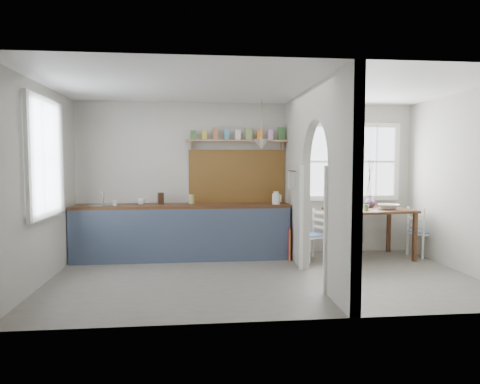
{
  "coord_description": "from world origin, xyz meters",
  "views": [
    {
      "loc": [
        -0.92,
        -5.72,
        1.59
      ],
      "look_at": [
        -0.3,
        0.23,
        1.17
      ],
      "focal_mm": 32.0,
      "sensor_mm": 36.0,
      "label": 1
    }
  ],
  "objects": [
    {
      "name": "floor",
      "position": [
        0.0,
        0.0,
        0.0
      ],
      "size": [
        5.8,
        3.2,
        0.01
      ],
      "primitive_type": "cube",
      "color": "gray",
      "rests_on": "ground"
    },
    {
      "name": "ceiling",
      "position": [
        0.0,
        0.0,
        2.6
      ],
      "size": [
        5.8,
        3.2,
        0.01
      ],
      "primitive_type": "cube",
      "color": "#BBB8AA",
      "rests_on": "walls"
    },
    {
      "name": "walls",
      "position": [
        0.0,
        0.0,
        1.3
      ],
      "size": [
        5.81,
        3.21,
        2.6
      ],
      "color": "#BBB8AA",
      "rests_on": "floor"
    },
    {
      "name": "partition",
      "position": [
        0.7,
        0.06,
        1.45
      ],
      "size": [
        0.12,
        3.2,
        2.6
      ],
      "color": "#BBB8AA",
      "rests_on": "floor"
    },
    {
      "name": "kitchen_window",
      "position": [
        -2.87,
        0.0,
        1.65
      ],
      "size": [
        0.1,
        1.16,
        1.5
      ],
      "primitive_type": null,
      "color": "white",
      "rests_on": "walls"
    },
    {
      "name": "nook_window",
      "position": [
        1.8,
        1.56,
        1.6
      ],
      "size": [
        1.76,
        0.1,
        1.3
      ],
      "primitive_type": null,
      "color": "white",
      "rests_on": "walls"
    },
    {
      "name": "counter",
      "position": [
        -1.13,
        1.33,
        0.46
      ],
      "size": [
        3.5,
        0.6,
        0.9
      ],
      "color": "#4E3019",
      "rests_on": "floor"
    },
    {
      "name": "sink",
      "position": [
        -2.43,
        1.3,
        0.89
      ],
      "size": [
        0.4,
        0.4,
        0.02
      ],
      "primitive_type": "cylinder",
      "color": "silver",
      "rests_on": "counter"
    },
    {
      "name": "backsplash",
      "position": [
        -0.2,
        1.58,
        1.35
      ],
      "size": [
        1.65,
        0.03,
        0.9
      ],
      "primitive_type": "cube",
      "color": "brown",
      "rests_on": "walls"
    },
    {
      "name": "shelf",
      "position": [
        -0.2,
        1.49,
        2.01
      ],
      "size": [
        1.75,
        0.2,
        0.21
      ],
      "color": "tan",
      "rests_on": "walls"
    },
    {
      "name": "pendant_lamp",
      "position": [
        0.15,
        1.15,
        1.88
      ],
      "size": [
        0.26,
        0.26,
        0.16
      ],
      "primitive_type": "cone",
      "color": "silver",
      "rests_on": "ceiling"
    },
    {
      "name": "utensil_rail",
      "position": [
        0.61,
        0.9,
        1.45
      ],
      "size": [
        0.02,
        0.5,
        0.02
      ],
      "primitive_type": "cylinder",
      "rotation": [
        1.57,
        0.0,
        0.0
      ],
      "color": "silver",
      "rests_on": "partition"
    },
    {
      "name": "dining_table",
      "position": [
        1.94,
        1.02,
        0.41
      ],
      "size": [
        1.4,
        1.02,
        0.82
      ],
      "primitive_type": null,
      "rotation": [
        0.0,
        0.0,
        0.11
      ],
      "color": "#4E3019",
      "rests_on": "floor"
    },
    {
      "name": "chair_left",
      "position": [
        0.95,
        1.0,
        0.41
      ],
      "size": [
        0.49,
        0.49,
        0.82
      ],
      "primitive_type": null,
      "rotation": [
        0.0,
        0.0,
        -1.19
      ],
      "color": "white",
      "rests_on": "floor"
    },
    {
      "name": "chair_right",
      "position": [
        2.9,
        1.06,
        0.42
      ],
      "size": [
        0.47,
        0.47,
        0.84
      ],
      "primitive_type": null,
      "rotation": [
        0.0,
        0.0,
        1.86
      ],
      "color": "white",
      "rests_on": "floor"
    },
    {
      "name": "kettle",
      "position": [
        0.4,
        1.18,
        1.0
      ],
      "size": [
        0.2,
        0.17,
        0.21
      ],
      "primitive_type": null,
      "rotation": [
        0.0,
        0.0,
        0.21
      ],
      "color": "white",
      "rests_on": "counter"
    },
    {
      "name": "mug_a",
      "position": [
        -2.19,
        1.16,
        0.94
      ],
      "size": [
        0.11,
        0.11,
        0.09
      ],
      "primitive_type": "imported",
      "rotation": [
        0.0,
        0.0,
        -0.21
      ],
      "color": "silver",
      "rests_on": "counter"
    },
    {
      "name": "mug_b",
      "position": [
        -1.8,
        1.33,
        0.95
      ],
      "size": [
        0.16,
        0.16,
        0.1
      ],
      "primitive_type": "imported",
      "rotation": [
        0.0,
        0.0,
        -0.38
      ],
      "color": "white",
      "rests_on": "counter"
    },
    {
      "name": "knife_block",
      "position": [
        -1.49,
        1.38,
        0.99
      ],
      "size": [
        0.11,
        0.14,
        0.19
      ],
      "primitive_type": "cube",
      "rotation": [
        0.0,
        0.0,
        0.21
      ],
      "color": "#412518",
      "rests_on": "counter"
    },
    {
      "name": "jar",
      "position": [
        -0.99,
        1.42,
        0.97
      ],
      "size": [
        0.1,
        0.1,
        0.15
      ],
      "primitive_type": "cylinder",
      "rotation": [
        0.0,
        0.0,
        0.12
      ],
      "color": "tan",
      "rests_on": "counter"
    },
    {
      "name": "towel_magenta",
      "position": [
        0.58,
        0.98,
        0.28
      ],
      "size": [
        0.02,
        0.03,
        0.55
      ],
      "primitive_type": "cube",
      "color": "#A71E40",
      "rests_on": "counter"
    },
    {
      "name": "towel_orange",
      "position": [
        0.58,
        0.93,
        0.25
      ],
      "size": [
        0.02,
        0.03,
        0.53
      ],
      "primitive_type": "cube",
      "color": "orange",
      "rests_on": "counter"
    },
    {
      "name": "bowl",
      "position": [
        2.23,
        0.95,
        0.86
      ],
      "size": [
        0.44,
        0.44,
        0.08
      ],
      "primitive_type": "imported",
      "rotation": [
        0.0,
        0.0,
        -0.35
      ],
      "color": "silver",
      "rests_on": "dining_table"
    },
    {
      "name": "table_cup",
      "position": [
        1.8,
        0.84,
        0.87
      ],
      "size": [
        0.13,
        0.13,
        0.09
      ],
      "primitive_type": "imported",
      "rotation": [
        0.0,
        0.0,
        0.43
      ],
      "color": "#609E53",
      "rests_on": "dining_table"
    },
    {
      "name": "plate",
      "position": [
        1.59,
        0.93,
        0.83
      ],
      "size": [
        0.2,
        0.2,
        0.01
      ],
      "primitive_type": "cylinder",
      "rotation": [
        0.0,
        0.0,
        -0.39
      ],
      "color": "black",
      "rests_on": "dining_table"
    },
    {
      "name": "vase",
      "position": [
        2.04,
        1.27,
        0.92
      ],
      "size": [
        0.24,
        0.24,
        0.2
      ],
      "primitive_type": "imported",
      "rotation": [
        0.0,
        0.0,
        0.33
      ],
      "color": "#4A2F50",
      "rests_on": "dining_table"
    }
  ]
}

